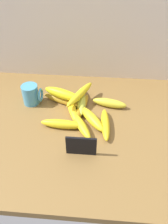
{
  "coord_description": "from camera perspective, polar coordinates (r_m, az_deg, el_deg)",
  "views": [
    {
      "loc": [
        7.21,
        -67.86,
        70.24
      ],
      "look_at": [
        1.21,
        3.0,
        8.0
      ],
      "focal_mm": 36.86,
      "sensor_mm": 36.0,
      "label": 1
    }
  ],
  "objects": [
    {
      "name": "banana_3",
      "position": [
        1.01,
        -0.73,
        0.8
      ],
      "size": [
        7.3,
        20.7,
        3.21
      ],
      "primitive_type": "ellipsoid",
      "rotation": [
        0.0,
        0.0,
        4.51
      ],
      "color": "#AD7F17",
      "rests_on": "counter_top"
    },
    {
      "name": "banana_2",
      "position": [
        0.95,
        5.31,
        -2.89
      ],
      "size": [
        4.61,
        18.35,
        3.37
      ],
      "primitive_type": "ellipsoid",
      "rotation": [
        0.0,
        0.0,
        1.64
      ],
      "color": "yellow",
      "rests_on": "counter_top"
    },
    {
      "name": "banana_5",
      "position": [
        0.96,
        2.03,
        -1.71
      ],
      "size": [
        12.9,
        15.86,
        4.12
      ],
      "primitive_type": "ellipsoid",
      "rotation": [
        0.0,
        0.0,
        5.33
      ],
      "color": "yellow",
      "rests_on": "counter_top"
    },
    {
      "name": "banana_7",
      "position": [
        1.01,
        -2.96,
        0.83
      ],
      "size": [
        9.24,
        18.81,
        3.4
      ],
      "primitive_type": "ellipsoid",
      "rotation": [
        0.0,
        0.0,
        5.04
      ],
      "color": "yellow",
      "rests_on": "counter_top"
    },
    {
      "name": "coffee_mug",
      "position": [
        1.07,
        -12.95,
        4.26
      ],
      "size": [
        8.82,
        7.32,
        9.28
      ],
      "color": "teal",
      "rests_on": "counter_top"
    },
    {
      "name": "banana_4",
      "position": [
        0.94,
        -5.54,
        -2.99
      ],
      "size": [
        17.53,
        4.65,
        3.74
      ],
      "primitive_type": "ellipsoid",
      "rotation": [
        0.0,
        0.0,
        6.23
      ],
      "color": "yellow",
      "rests_on": "counter_top"
    },
    {
      "name": "banana_9",
      "position": [
        1.04,
        -5.39,
        4.53
      ],
      "size": [
        18.38,
        10.72,
        4.36
      ],
      "primitive_type": "ellipsoid",
      "rotation": [
        0.0,
        0.0,
        2.76
      ],
      "color": "yellow",
      "rests_on": "banana_8"
    },
    {
      "name": "counter_top",
      "position": [
        0.97,
        -0.86,
        -4.02
      ],
      "size": [
        110.0,
        76.0,
        3.0
      ],
      "primitive_type": "cube",
      "color": "brown",
      "rests_on": "ground"
    },
    {
      "name": "chalkboard_sign",
      "position": [
        0.83,
        -0.69,
        -8.57
      ],
      "size": [
        11.0,
        1.8,
        8.4
      ],
      "color": "black",
      "rests_on": "counter_top"
    },
    {
      "name": "banana_10",
      "position": [
        1.03,
        -1.02,
        4.46
      ],
      "size": [
        11.89,
        19.95,
        3.23
      ],
      "primitive_type": "ellipsoid",
      "rotation": [
        0.0,
        0.0,
        1.12
      ],
      "color": "yellow",
      "rests_on": "banana_0"
    },
    {
      "name": "banana_8",
      "position": [
        1.07,
        -5.47,
        2.96
      ],
      "size": [
        19.04,
        10.37,
        3.3
      ],
      "primitive_type": "ellipsoid",
      "rotation": [
        0.0,
        0.0,
        2.75
      ],
      "color": "#B68821",
      "rests_on": "counter_top"
    },
    {
      "name": "back_wall",
      "position": [
        1.13,
        1.01,
        22.97
      ],
      "size": [
        130.0,
        2.0,
        70.0
      ],
      "primitive_type": "cube",
      "color": "beige",
      "rests_on": "ground"
    },
    {
      "name": "banana_1",
      "position": [
        0.93,
        -0.61,
        -3.49
      ],
      "size": [
        10.7,
        15.67,
        3.48
      ],
      "primitive_type": "ellipsoid",
      "rotation": [
        0.0,
        0.0,
        5.21
      ],
      "color": "gold",
      "rests_on": "counter_top"
    },
    {
      "name": "banana_6",
      "position": [
        1.05,
        6.33,
        2.23
      ],
      "size": [
        15.92,
        6.82,
        3.87
      ],
      "primitive_type": "ellipsoid",
      "rotation": [
        0.0,
        0.0,
        6.09
      ],
      "color": "gold",
      "rests_on": "counter_top"
    },
    {
      "name": "banana_0",
      "position": [
        1.05,
        -0.66,
        2.8
      ],
      "size": [
        5.76,
        19.94,
        4.08
      ],
      "primitive_type": "ellipsoid",
      "rotation": [
        0.0,
        0.0,
        1.66
      ],
      "color": "gold",
      "rests_on": "counter_top"
    }
  ]
}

